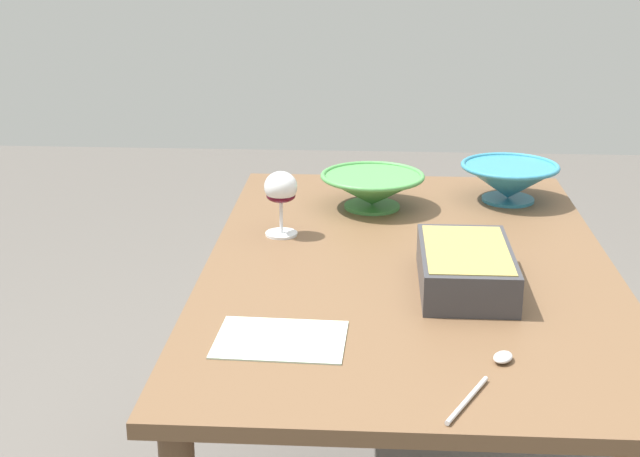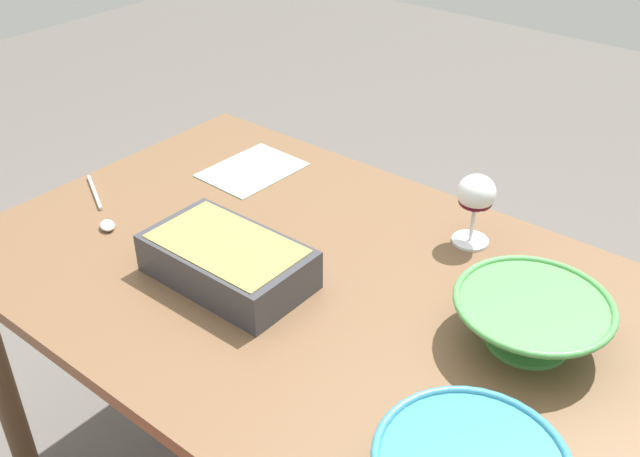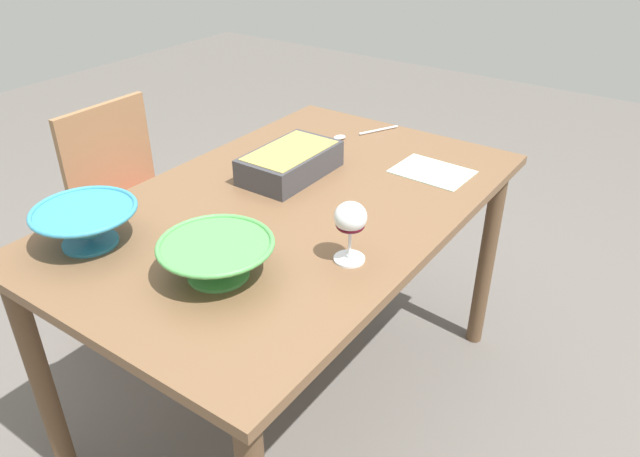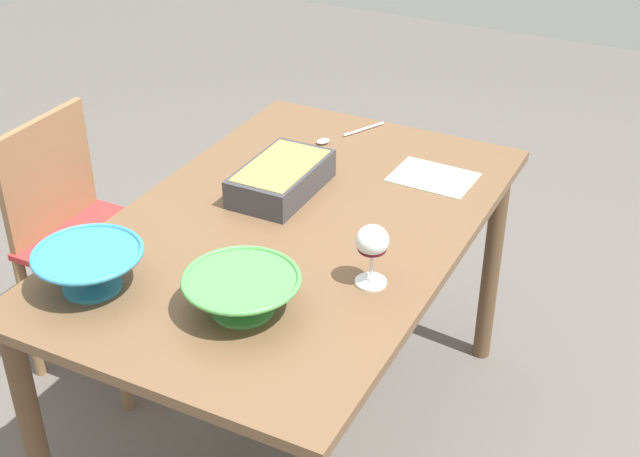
# 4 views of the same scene
# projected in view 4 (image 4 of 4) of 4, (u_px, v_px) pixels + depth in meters

# --- Properties ---
(ground_plane) EXTENTS (8.00, 8.00, 0.00)m
(ground_plane) POSITION_uv_depth(u_px,v_px,m) (297.00, 436.00, 2.63)
(ground_plane) COLOR #5B5651
(dining_table) EXTENTS (1.38, 0.87, 0.76)m
(dining_table) POSITION_uv_depth(u_px,v_px,m) (293.00, 253.00, 2.29)
(dining_table) COLOR brown
(dining_table) RESTS_ON ground_plane
(chair) EXTENTS (0.40, 0.40, 0.84)m
(chair) POSITION_uv_depth(u_px,v_px,m) (84.00, 234.00, 2.73)
(chair) COLOR #B22D2D
(chair) RESTS_ON ground_plane
(wine_glass) EXTENTS (0.08, 0.08, 0.15)m
(wine_glass) POSITION_uv_depth(u_px,v_px,m) (372.00, 245.00, 1.95)
(wine_glass) COLOR white
(wine_glass) RESTS_ON dining_table
(casserole_dish) EXTENTS (0.31, 0.18, 0.08)m
(casserole_dish) POSITION_uv_depth(u_px,v_px,m) (281.00, 177.00, 2.36)
(casserole_dish) COLOR #38383D
(casserole_dish) RESTS_ON dining_table
(mixing_bowl) EXTENTS (0.26, 0.26, 0.09)m
(mixing_bowl) POSITION_uv_depth(u_px,v_px,m) (242.00, 292.00, 1.89)
(mixing_bowl) COLOR #4C994C
(mixing_bowl) RESTS_ON dining_table
(small_bowl) EXTENTS (0.25, 0.25, 0.10)m
(small_bowl) POSITION_uv_depth(u_px,v_px,m) (90.00, 267.00, 1.96)
(small_bowl) COLOR teal
(small_bowl) RESTS_ON dining_table
(serving_spoon) EXTENTS (0.24, 0.13, 0.01)m
(serving_spoon) POSITION_uv_depth(u_px,v_px,m) (338.00, 137.00, 2.67)
(serving_spoon) COLOR silver
(serving_spoon) RESTS_ON dining_table
(napkin) EXTENTS (0.18, 0.23, 0.00)m
(napkin) POSITION_uv_depth(u_px,v_px,m) (433.00, 177.00, 2.45)
(napkin) COLOR #B2CCB7
(napkin) RESTS_ON dining_table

